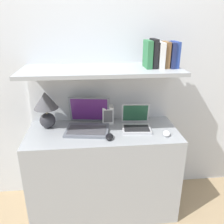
# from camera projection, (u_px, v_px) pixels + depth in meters

# --- Properties ---
(wall_back) EXTENTS (6.00, 0.05, 2.40)m
(wall_back) POSITION_uv_depth(u_px,v_px,m) (100.00, 70.00, 2.06)
(wall_back) COLOR silver
(wall_back) RESTS_ON ground_plane
(desk) EXTENTS (1.22, 0.51, 0.77)m
(desk) POSITION_uv_depth(u_px,v_px,m) (104.00, 171.00, 2.06)
(desk) COLOR #999EA3
(desk) RESTS_ON ground_plane
(back_riser) EXTENTS (1.22, 0.04, 1.24)m
(back_riser) POSITION_uv_depth(u_px,v_px,m) (101.00, 133.00, 2.23)
(back_riser) COLOR silver
(back_riser) RESTS_ON ground_plane
(shelf) EXTENTS (1.22, 0.46, 0.03)m
(shelf) POSITION_uv_depth(u_px,v_px,m) (102.00, 70.00, 1.80)
(shelf) COLOR #999EA3
(shelf) RESTS_ON back_riser
(table_lamp) EXTENTS (0.20, 0.20, 0.31)m
(table_lamp) POSITION_uv_depth(u_px,v_px,m) (46.00, 106.00, 1.92)
(table_lamp) COLOR #2D2D33
(table_lamp) RESTS_ON desk
(laptop_large) EXTENTS (0.38, 0.35, 0.25)m
(laptop_large) POSITION_uv_depth(u_px,v_px,m) (88.00, 123.00, 1.94)
(laptop_large) COLOR slate
(laptop_large) RESTS_ON desk
(laptop_small) EXTENTS (0.25, 0.25, 0.19)m
(laptop_small) POSITION_uv_depth(u_px,v_px,m) (136.00, 124.00, 1.96)
(laptop_small) COLOR silver
(laptop_small) RESTS_ON desk
(computer_mouse) EXTENTS (0.07, 0.11, 0.03)m
(computer_mouse) POSITION_uv_depth(u_px,v_px,m) (109.00, 137.00, 1.79)
(computer_mouse) COLOR black
(computer_mouse) RESTS_ON desk
(second_mouse) EXTENTS (0.08, 0.10, 0.03)m
(second_mouse) POSITION_uv_depth(u_px,v_px,m) (167.00, 133.00, 1.85)
(second_mouse) COLOR white
(second_mouse) RESTS_ON desk
(router_box) EXTENTS (0.09, 0.09, 0.15)m
(router_box) POSITION_uv_depth(u_px,v_px,m) (108.00, 114.00, 2.05)
(router_box) COLOR white
(router_box) RESTS_ON desk
(book_blue) EXTENTS (0.03, 0.16, 0.19)m
(book_blue) POSITION_uv_depth(u_px,v_px,m) (175.00, 54.00, 1.81)
(book_blue) COLOR #284293
(book_blue) RESTS_ON shelf
(book_navy) EXTENTS (0.03, 0.18, 0.19)m
(book_navy) POSITION_uv_depth(u_px,v_px,m) (171.00, 55.00, 1.81)
(book_navy) COLOR navy
(book_navy) RESTS_ON shelf
(book_brown) EXTENTS (0.04, 0.15, 0.19)m
(book_brown) POSITION_uv_depth(u_px,v_px,m) (165.00, 55.00, 1.81)
(book_brown) COLOR brown
(book_brown) RESTS_ON shelf
(book_white) EXTENTS (0.04, 0.18, 0.19)m
(book_white) POSITION_uv_depth(u_px,v_px,m) (160.00, 55.00, 1.80)
(book_white) COLOR silver
(book_white) RESTS_ON shelf
(book_black) EXTENTS (0.04, 0.15, 0.21)m
(book_black) POSITION_uv_depth(u_px,v_px,m) (154.00, 53.00, 1.79)
(book_black) COLOR black
(book_black) RESTS_ON shelf
(book_green) EXTENTS (0.04, 0.16, 0.20)m
(book_green) POSITION_uv_depth(u_px,v_px,m) (148.00, 54.00, 1.79)
(book_green) COLOR #2D7042
(book_green) RESTS_ON shelf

